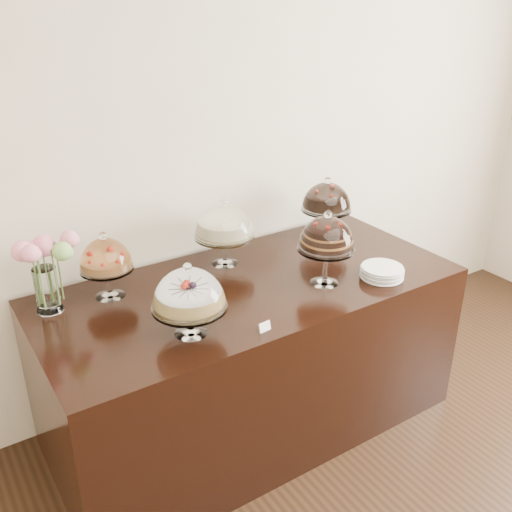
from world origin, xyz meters
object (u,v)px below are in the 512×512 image
flower_vase (44,264)px  cake_stand_cheesecake (224,224)px  cake_stand_sugar_sponge (189,292)px  cake_stand_fruit_tart (106,258)px  display_counter (251,356)px  cake_stand_choco_layer (327,236)px  plate_stack (382,272)px  cake_stand_dark_choco (327,199)px

flower_vase → cake_stand_cheesecake: bearing=0.1°
cake_stand_sugar_sponge → cake_stand_fruit_tart: 0.56m
display_counter → cake_stand_fruit_tart: bearing=157.3°
display_counter → cake_stand_fruit_tart: cake_stand_fruit_tart is taller
cake_stand_cheesecake → flower_vase: (-0.96, -0.00, 0.01)m
cake_stand_sugar_sponge → cake_stand_choco_layer: size_ratio=0.86×
cake_stand_fruit_tart → flower_vase: size_ratio=0.87×
display_counter → cake_stand_sugar_sponge: cake_stand_sugar_sponge is taller
display_counter → flower_vase: bearing=162.9°
cake_stand_choco_layer → cake_stand_fruit_tart: (-0.99, 0.47, -0.05)m
plate_stack → cake_stand_choco_layer: bearing=158.1°
cake_stand_choco_layer → flower_vase: size_ratio=1.02×
cake_stand_dark_choco → cake_stand_fruit_tart: bearing=179.2°
cake_stand_sugar_sponge → cake_stand_dark_choco: bearing=23.4°
cake_stand_choco_layer → cake_stand_dark_choco: bearing=50.8°
cake_stand_cheesecake → cake_stand_fruit_tart: 0.67m
cake_stand_fruit_tart → flower_vase: flower_vase is taller
cake_stand_cheesecake → cake_stand_choco_layer: bearing=-56.9°
cake_stand_cheesecake → cake_stand_dark_choco: 0.69m
flower_vase → plate_stack: bearing=-21.1°
display_counter → cake_stand_cheesecake: size_ratio=5.79×
cake_stand_sugar_sponge → flower_vase: bearing=130.9°
cake_stand_sugar_sponge → plate_stack: size_ratio=1.55×
display_counter → cake_stand_sugar_sponge: bearing=-152.2°
flower_vase → plate_stack: (1.57, -0.60, -0.21)m
cake_stand_sugar_sponge → cake_stand_choco_layer: cake_stand_choco_layer is taller
cake_stand_fruit_tart → plate_stack: cake_stand_fruit_tart is taller
flower_vase → plate_stack: size_ratio=1.77×
cake_stand_dark_choco → cake_stand_fruit_tart: size_ratio=1.14×
cake_stand_sugar_sponge → cake_stand_choco_layer: (0.81, 0.05, 0.06)m
display_counter → cake_stand_sugar_sponge: 0.85m
cake_stand_cheesecake → flower_vase: 0.96m
display_counter → cake_stand_cheesecake: 0.75m
cake_stand_sugar_sponge → flower_vase: size_ratio=0.88×
cake_stand_dark_choco → flower_vase: flower_vase is taller
cake_stand_sugar_sponge → cake_stand_dark_choco: size_ratio=0.88×
cake_stand_choco_layer → cake_stand_cheesecake: size_ratio=1.06×
cake_stand_fruit_tart → plate_stack: bearing=-24.7°
cake_stand_choco_layer → cake_stand_dark_choco: 0.58m
cake_stand_fruit_tart → cake_stand_choco_layer: bearing=-25.5°
flower_vase → cake_stand_dark_choco: bearing=-1.1°
cake_stand_dark_choco → cake_stand_fruit_tart: cake_stand_dark_choco is taller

